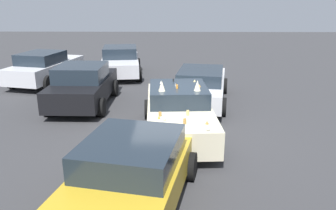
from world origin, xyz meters
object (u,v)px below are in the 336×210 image
(parked_sedan_behind_left, at_px, (131,174))
(parked_sedan_row_back_far, at_px, (120,61))
(parked_sedan_far_right, at_px, (45,67))
(parked_sedan_row_back_center, at_px, (83,85))
(art_car_decorated, at_px, (178,111))
(parked_sedan_behind_right, at_px, (201,85))

(parked_sedan_behind_left, xyz_separation_m, parked_sedan_row_back_far, (11.26, 1.90, 0.04))
(parked_sedan_behind_left, distance_m, parked_sedan_far_right, 10.96)
(parked_sedan_row_back_center, relative_size, parked_sedan_far_right, 0.90)
(parked_sedan_behind_left, relative_size, parked_sedan_far_right, 0.99)
(art_car_decorated, height_order, parked_sedan_far_right, art_car_decorated)
(parked_sedan_row_back_center, bearing_deg, parked_sedan_behind_right, -84.14)
(art_car_decorated, xyz_separation_m, parked_sedan_row_back_far, (7.63, 2.83, 0.02))
(parked_sedan_behind_right, height_order, parked_sedan_behind_left, parked_sedan_behind_left)
(parked_sedan_behind_left, bearing_deg, parked_sedan_behind_right, 176.47)
(parked_sedan_row_back_center, relative_size, parked_sedan_behind_right, 0.84)
(parked_sedan_row_back_center, bearing_deg, parked_sedan_far_right, 38.86)
(parked_sedan_row_back_far, height_order, parked_sedan_far_right, parked_sedan_far_right)
(art_car_decorated, bearing_deg, parked_sedan_far_right, -138.39)
(parked_sedan_far_right, bearing_deg, parked_sedan_behind_right, -100.63)
(parked_sedan_behind_right, bearing_deg, parked_sedan_row_back_center, 104.02)
(parked_sedan_behind_left, relative_size, parked_sedan_row_back_far, 1.07)
(parked_sedan_row_back_center, height_order, parked_sedan_behind_right, parked_sedan_row_back_center)
(parked_sedan_behind_left, bearing_deg, art_car_decorated, 177.16)
(art_car_decorated, height_order, parked_sedan_behind_left, art_car_decorated)
(parked_sedan_behind_right, bearing_deg, art_car_decorated, 173.12)
(parked_sedan_behind_right, xyz_separation_m, parked_sedan_row_back_far, (4.53, 3.71, 0.05))
(parked_sedan_row_back_center, distance_m, parked_sedan_far_right, 4.23)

